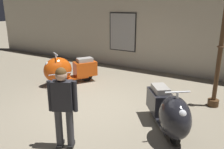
{
  "coord_description": "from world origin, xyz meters",
  "views": [
    {
      "loc": [
        3.28,
        -4.43,
        2.59
      ],
      "look_at": [
        0.13,
        0.79,
        0.72
      ],
      "focal_mm": 37.14,
      "sensor_mm": 36.0,
      "label": 1
    }
  ],
  "objects_px": {
    "scooter_0": "(66,70)",
    "lamppost": "(222,36)",
    "visitor_1": "(63,103)",
    "scooter_1": "(169,112)"
  },
  "relations": [
    {
      "from": "scooter_0",
      "to": "lamppost",
      "type": "xyz_separation_m",
      "value": [
        4.47,
        0.66,
        1.34
      ]
    },
    {
      "from": "scooter_0",
      "to": "visitor_1",
      "type": "relative_size",
      "value": 1.13
    },
    {
      "from": "scooter_0",
      "to": "visitor_1",
      "type": "distance_m",
      "value": 3.66
    },
    {
      "from": "scooter_1",
      "to": "lamppost",
      "type": "bearing_deg",
      "value": 125.95
    },
    {
      "from": "scooter_1",
      "to": "lamppost",
      "type": "xyz_separation_m",
      "value": [
        0.58,
        1.95,
        1.35
      ]
    },
    {
      "from": "lamppost",
      "to": "scooter_0",
      "type": "bearing_deg",
      "value": -171.63
    },
    {
      "from": "visitor_1",
      "to": "scooter_1",
      "type": "bearing_deg",
      "value": -73.84
    },
    {
      "from": "scooter_1",
      "to": "lamppost",
      "type": "height_order",
      "value": "lamppost"
    },
    {
      "from": "scooter_0",
      "to": "scooter_1",
      "type": "height_order",
      "value": "scooter_0"
    },
    {
      "from": "lamppost",
      "to": "visitor_1",
      "type": "height_order",
      "value": "lamppost"
    }
  ]
}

